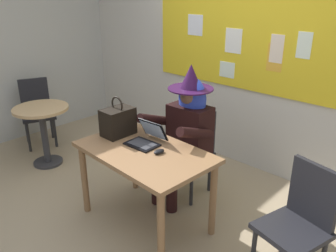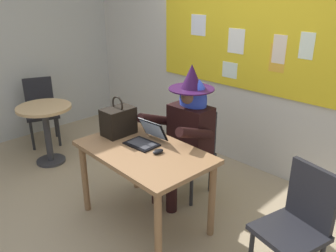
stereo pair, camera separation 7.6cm
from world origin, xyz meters
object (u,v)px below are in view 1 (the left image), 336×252
object	(u,v)px
desk_main	(145,161)
side_table_round	(43,123)
chair_at_desk	(192,147)
computer_mouse	(159,152)
chair_spare_by_window	(37,109)
laptop	(146,139)
chair_extra_corner	(300,219)
handbag	(118,121)
person_costumed	(186,126)

from	to	relation	value
desk_main	side_table_round	distance (m)	1.74
chair_at_desk	computer_mouse	xyz separation A→B (m)	(0.20, -0.69, 0.26)
side_table_round	chair_spare_by_window	distance (m)	0.70
chair_at_desk	chair_spare_by_window	distance (m)	2.39
desk_main	laptop	distance (m)	0.21
chair_at_desk	chair_extra_corner	bearing A→B (deg)	67.57
laptop	computer_mouse	xyz separation A→B (m)	(0.23, -0.07, -0.03)
chair_at_desk	laptop	world-z (taller)	laptop
computer_mouse	chair_spare_by_window	distance (m)	2.55
laptop	side_table_round	distance (m)	1.67
laptop	chair_extra_corner	bearing A→B (deg)	5.63
laptop	computer_mouse	distance (m)	0.24
desk_main	chair_extra_corner	xyz separation A→B (m)	(1.28, 0.31, -0.12)
desk_main	side_table_round	world-z (taller)	desk_main
chair_at_desk	computer_mouse	distance (m)	0.76
desk_main	laptop	bearing A→B (deg)	129.68
desk_main	handbag	xyz separation A→B (m)	(-0.43, 0.06, 0.24)
person_costumed	handbag	distance (m)	0.67
desk_main	person_costumed	distance (m)	0.62
chair_at_desk	chair_spare_by_window	world-z (taller)	chair_at_desk
side_table_round	person_costumed	bearing A→B (deg)	21.30
person_costumed	computer_mouse	xyz separation A→B (m)	(0.19, -0.56, -0.02)
computer_mouse	person_costumed	bearing A→B (deg)	113.71
person_costumed	chair_spare_by_window	bearing A→B (deg)	-81.42
person_costumed	chair_at_desk	bearing A→B (deg)	-177.08
chair_at_desk	handbag	world-z (taller)	handbag
person_costumed	side_table_round	xyz separation A→B (m)	(-1.69, -0.66, -0.25)
computer_mouse	side_table_round	xyz separation A→B (m)	(-1.87, -0.09, -0.22)
chair_at_desk	computer_mouse	world-z (taller)	chair_at_desk
handbag	chair_spare_by_window	xyz separation A→B (m)	(-1.96, 0.14, -0.37)
chair_extra_corner	chair_spare_by_window	bearing A→B (deg)	-74.23
computer_mouse	chair_spare_by_window	xyz separation A→B (m)	(-2.53, 0.16, -0.26)
laptop	chair_spare_by_window	size ratio (longest dim) A/B	0.35
side_table_round	chair_spare_by_window	bearing A→B (deg)	158.77
computer_mouse	chair_extra_corner	xyz separation A→B (m)	(1.14, 0.27, -0.24)
desk_main	person_costumed	bearing A→B (deg)	94.77
handbag	laptop	bearing A→B (deg)	8.42
desk_main	side_table_round	bearing A→B (deg)	-178.22
computer_mouse	side_table_round	world-z (taller)	computer_mouse
computer_mouse	handbag	bearing A→B (deg)	-176.89
side_table_round	chair_extra_corner	xyz separation A→B (m)	(3.02, 0.37, -0.02)
handbag	chair_at_desk	bearing A→B (deg)	61.13
computer_mouse	laptop	bearing A→B (deg)	168.24
computer_mouse	side_table_round	bearing A→B (deg)	-171.86
desk_main	chair_extra_corner	size ratio (longest dim) A/B	1.33
chair_at_desk	desk_main	bearing A→B (deg)	-0.68
chair_spare_by_window	side_table_round	bearing A→B (deg)	-0.00
chair_at_desk	chair_extra_corner	world-z (taller)	chair_extra_corner
chair_at_desk	person_costumed	bearing A→B (deg)	-1.22
person_costumed	chair_spare_by_window	size ratio (longest dim) A/B	1.54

